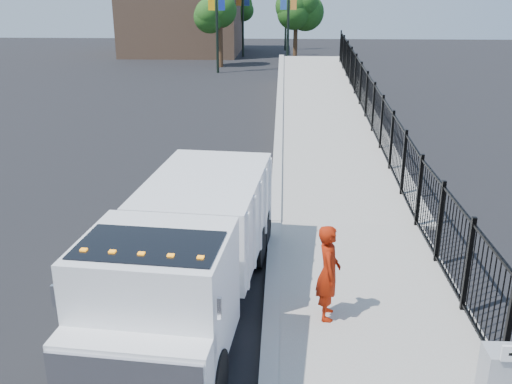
{
  "coord_description": "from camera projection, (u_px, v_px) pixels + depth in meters",
  "views": [
    {
      "loc": [
        0.16,
        -9.43,
        5.78
      ],
      "look_at": [
        -0.39,
        2.0,
        1.65
      ],
      "focal_mm": 40.0,
      "sensor_mm": 36.0,
      "label": 1
    }
  ],
  "objects": [
    {
      "name": "ground",
      "position": [
        272.0,
        310.0,
        10.83
      ],
      "size": [
        120.0,
        120.0,
        0.0
      ],
      "primitive_type": "plane",
      "color": "black",
      "rests_on": "ground"
    },
    {
      "name": "sidewalk",
      "position": [
        393.0,
        378.0,
        8.84
      ],
      "size": [
        3.55,
        12.0,
        0.12
      ],
      "primitive_type": "cube",
      "color": "#9E998E",
      "rests_on": "ground"
    },
    {
      "name": "curb",
      "position": [
        269.0,
        373.0,
        8.92
      ],
      "size": [
        0.3,
        12.0,
        0.16
      ],
      "primitive_type": "cube",
      "color": "#ADAAA3",
      "rests_on": "ground"
    },
    {
      "name": "ramp",
      "position": [
        326.0,
        122.0,
        25.76
      ],
      "size": [
        3.95,
        24.06,
        3.19
      ],
      "primitive_type": "cube",
      "rotation": [
        0.06,
        0.0,
        0.0
      ],
      "color": "#9E998E",
      "rests_on": "ground"
    },
    {
      "name": "iron_fence",
      "position": [
        372.0,
        123.0,
        21.64
      ],
      "size": [
        0.1,
        28.0,
        1.8
      ],
      "primitive_type": "cube",
      "color": "black",
      "rests_on": "ground"
    },
    {
      "name": "truck",
      "position": [
        187.0,
        249.0,
        10.24
      ],
      "size": [
        2.86,
        7.13,
        2.38
      ],
      "rotation": [
        0.0,
        0.0,
        -0.09
      ],
      "color": "black",
      "rests_on": "ground"
    },
    {
      "name": "worker",
      "position": [
        328.0,
        272.0,
        10.1
      ],
      "size": [
        0.44,
        0.66,
        1.79
      ],
      "primitive_type": "imported",
      "rotation": [
        0.0,
        0.0,
        1.54
      ],
      "color": "#951B06",
      "rests_on": "sidewalk"
    },
    {
      "name": "light_pole_0",
      "position": [
        221.0,
        9.0,
        39.12
      ],
      "size": [
        3.77,
        0.22,
        8.0
      ],
      "color": "black",
      "rests_on": "ground"
    },
    {
      "name": "light_pole_1",
      "position": [
        284.0,
        8.0,
        40.17
      ],
      "size": [
        3.77,
        0.22,
        8.0
      ],
      "color": "black",
      "rests_on": "ground"
    },
    {
      "name": "light_pole_2",
      "position": [
        246.0,
        4.0,
        48.48
      ],
      "size": [
        3.77,
        0.22,
        8.0
      ],
      "color": "black",
      "rests_on": "ground"
    },
    {
      "name": "light_pole_3",
      "position": [
        283.0,
        3.0,
        53.46
      ],
      "size": [
        3.78,
        0.22,
        8.0
      ],
      "color": "black",
      "rests_on": "ground"
    },
    {
      "name": "tree_0",
      "position": [
        220.0,
        13.0,
        42.18
      ],
      "size": [
        2.69,
        2.69,
        5.34
      ],
      "color": "#382314",
      "rests_on": "ground"
    },
    {
      "name": "tree_1",
      "position": [
        296.0,
        11.0,
        45.76
      ],
      "size": [
        2.73,
        2.73,
        5.36
      ],
      "color": "#382314",
      "rests_on": "ground"
    },
    {
      "name": "tree_2",
      "position": [
        240.0,
        7.0,
        55.38
      ],
      "size": [
        2.47,
        2.47,
        5.23
      ],
      "color": "#382314",
      "rests_on": "ground"
    },
    {
      "name": "building",
      "position": [
        183.0,
        8.0,
        51.22
      ],
      "size": [
        10.0,
        10.0,
        8.0
      ],
      "primitive_type": "cube",
      "color": "#8C664C",
      "rests_on": "ground"
    }
  ]
}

